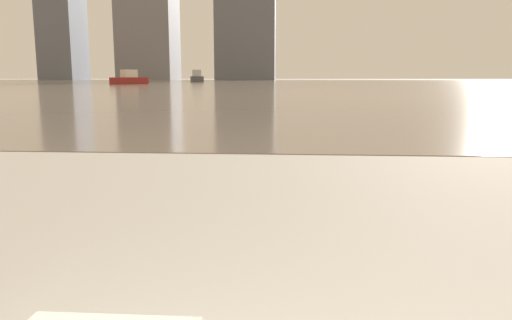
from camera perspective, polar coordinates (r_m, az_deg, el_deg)
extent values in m
cube|color=gray|center=(61.75, 4.02, 8.64)|extent=(180.00, 110.00, 0.01)
cube|color=maroon|center=(63.33, -14.28, 8.77)|extent=(3.88, 4.80, 0.82)
cube|color=silver|center=(63.32, -14.31, 9.56)|extent=(1.93, 2.11, 0.93)
cube|color=#4C4C51|center=(82.89, -6.77, 9.17)|extent=(3.07, 5.51, 0.91)
cube|color=silver|center=(82.89, -6.79, 9.84)|extent=(1.76, 2.23, 1.05)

